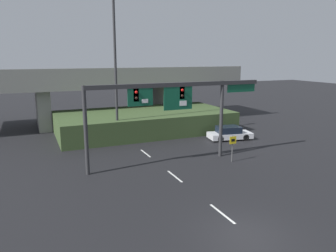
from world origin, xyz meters
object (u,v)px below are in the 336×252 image
signal_gantry (172,99)px  speed_limit_sign (233,145)px  highway_light_pole_near (115,58)px  parked_sedan_near_right (229,133)px

signal_gantry → speed_limit_sign: signal_gantry is taller
speed_limit_sign → highway_light_pole_near: size_ratio=0.14×
highway_light_pole_near → parked_sedan_near_right: bearing=-16.5°
speed_limit_sign → highway_light_pole_near: highway_light_pole_near is taller
signal_gantry → parked_sedan_near_right: (8.41, 4.50, -4.42)m
signal_gantry → highway_light_pole_near: highway_light_pole_near is taller
parked_sedan_near_right → signal_gantry: bearing=-141.7°
parked_sedan_near_right → highway_light_pole_near: bearing=173.7°
signal_gantry → parked_sedan_near_right: 10.52m
speed_limit_sign → highway_light_pole_near: bearing=126.0°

